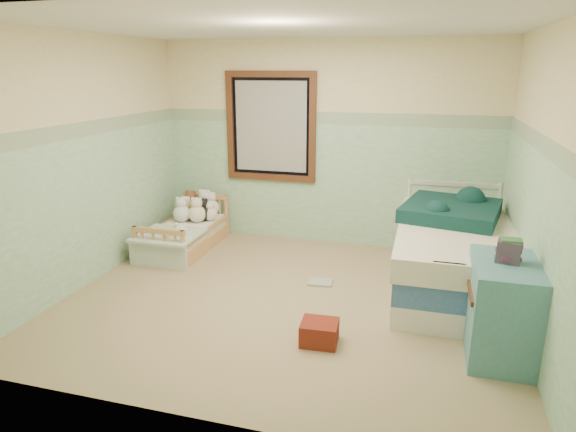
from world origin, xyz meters
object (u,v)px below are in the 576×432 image
(dresser, at_px, (502,309))
(plush_floor_cream, at_px, (182,243))
(plush_floor_tan, at_px, (171,252))
(toddler_bed_frame, at_px, (186,242))
(floor_book, at_px, (320,282))
(red_pillow, at_px, (319,333))
(twin_bed_frame, at_px, (452,277))

(dresser, bearing_deg, plush_floor_cream, 158.32)
(plush_floor_tan, bearing_deg, toddler_bed_frame, 96.89)
(plush_floor_tan, distance_m, dresser, 3.56)
(dresser, distance_m, floor_book, 1.89)
(plush_floor_cream, bearing_deg, red_pillow, -37.78)
(plush_floor_cream, relative_size, twin_bed_frame, 0.12)
(plush_floor_tan, xyz_separation_m, twin_bed_frame, (3.09, 0.16, -0.02))
(twin_bed_frame, bearing_deg, plush_floor_cream, 177.19)
(toddler_bed_frame, height_order, twin_bed_frame, twin_bed_frame)
(toddler_bed_frame, xyz_separation_m, floor_book, (1.84, -0.59, -0.07))
(plush_floor_cream, distance_m, dresser, 3.69)
(floor_book, bearing_deg, twin_bed_frame, 7.33)
(twin_bed_frame, bearing_deg, dresser, -75.92)
(plush_floor_cream, bearing_deg, plush_floor_tan, -85.98)
(dresser, height_order, red_pillow, dresser)
(red_pillow, bearing_deg, floor_book, 101.67)
(toddler_bed_frame, bearing_deg, red_pillow, -39.92)
(toddler_bed_frame, xyz_separation_m, plush_floor_tan, (0.06, -0.47, 0.04))
(dresser, relative_size, red_pillow, 2.57)
(twin_bed_frame, distance_m, floor_book, 1.34)
(plush_floor_cream, relative_size, plush_floor_tan, 0.99)
(plush_floor_cream, distance_m, plush_floor_tan, 0.31)
(toddler_bed_frame, xyz_separation_m, red_pillow, (2.08, -1.74, 0.01))
(red_pillow, bearing_deg, plush_floor_cream, 142.22)
(dresser, bearing_deg, plush_floor_tan, 162.87)
(plush_floor_cream, bearing_deg, floor_book, -13.51)
(plush_floor_cream, xyz_separation_m, red_pillow, (2.04, -1.58, -0.03))
(plush_floor_tan, bearing_deg, red_pillow, -32.18)
(toddler_bed_frame, distance_m, plush_floor_cream, 0.16)
(toddler_bed_frame, height_order, dresser, dresser)
(twin_bed_frame, xyz_separation_m, red_pillow, (-1.07, -1.43, -0.02))
(floor_book, bearing_deg, toddler_bed_frame, 157.48)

